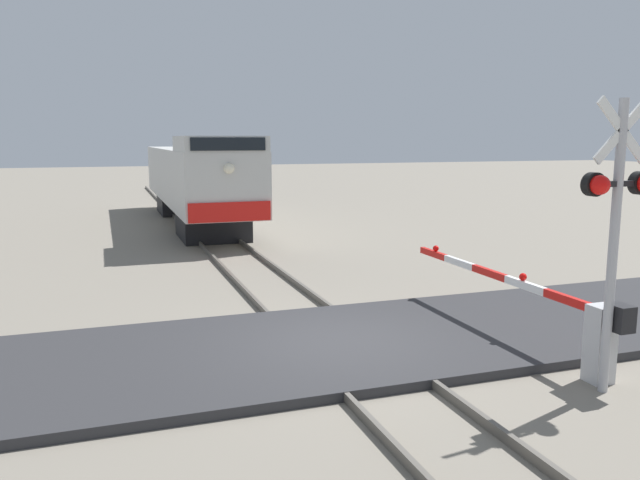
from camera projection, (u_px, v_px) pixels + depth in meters
name	position (u px, v px, depth m)	size (l,w,h in m)	color
ground_plane	(338.00, 348.00, 11.36)	(160.00, 160.00, 0.00)	gray
rail_track_left	(300.00, 349.00, 11.12)	(0.08, 80.00, 0.15)	#59544C
rail_track_right	(374.00, 340.00, 11.58)	(0.08, 80.00, 0.15)	#59544C
road_surface	(338.00, 344.00, 11.35)	(36.00, 4.49, 0.16)	#2D2D30
locomotive	(196.00, 179.00, 27.43)	(2.85, 15.99, 3.85)	black
crossing_signal	(617.00, 211.00, 8.98)	(1.18, 0.33, 4.34)	#ADADB2
crossing_gate	(563.00, 315.00, 10.45)	(0.36, 6.30, 1.34)	silver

